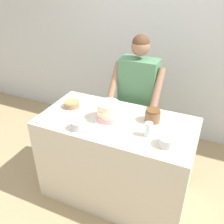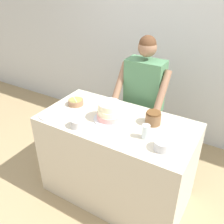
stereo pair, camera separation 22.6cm
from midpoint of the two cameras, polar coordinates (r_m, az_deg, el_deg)
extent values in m
plane|color=tan|center=(2.73, -0.81, -22.96)|extent=(14.00, 14.00, 0.00)
cube|color=silver|center=(3.44, 15.54, 14.22)|extent=(10.00, 0.05, 2.60)
cube|color=beige|center=(2.61, 3.55, -10.90)|extent=(1.47, 0.76, 0.94)
cylinder|color=#2D2D38|center=(3.13, 7.26, -5.13)|extent=(0.12, 0.12, 0.77)
cylinder|color=#2D2D38|center=(3.08, 10.40, -6.11)|extent=(0.12, 0.12, 0.77)
cube|color=#4C7F56|center=(2.77, 9.90, 5.86)|extent=(0.41, 0.23, 0.58)
cylinder|color=#8E664C|center=(2.72, 3.90, 5.72)|extent=(0.07, 0.38, 0.49)
cylinder|color=#8E664C|center=(2.57, 13.56, 3.29)|extent=(0.07, 0.38, 0.49)
sphere|color=#8E664C|center=(2.63, 10.72, 14.23)|extent=(0.19, 0.19, 0.19)
sphere|color=#51331E|center=(2.62, 10.79, 14.94)|extent=(0.18, 0.18, 0.18)
cylinder|color=silver|center=(2.35, 2.15, -1.61)|extent=(0.30, 0.30, 0.01)
cylinder|color=pink|center=(2.33, 2.16, -0.96)|extent=(0.23, 0.23, 0.05)
cylinder|color=#F4EABC|center=(2.31, 2.19, 0.15)|extent=(0.22, 0.22, 0.05)
cylinder|color=#F4EABC|center=(2.28, 2.21, 1.29)|extent=(0.21, 0.21, 0.05)
cylinder|color=white|center=(2.27, 2.23, 1.98)|extent=(0.21, 0.21, 0.01)
cylinder|color=silver|center=(2.23, -4.93, -2.60)|extent=(0.13, 0.13, 0.08)
cylinder|color=pink|center=(2.21, -4.97, -1.90)|extent=(0.12, 0.12, 0.01)
cylinder|color=silver|center=(2.20, -6.21, -1.55)|extent=(0.06, 0.07, 0.16)
cylinder|color=silver|center=(2.03, 14.81, -7.44)|extent=(0.15, 0.15, 0.08)
cylinder|color=white|center=(2.01, 14.93, -6.69)|extent=(0.13, 0.13, 0.01)
cylinder|color=silver|center=(2.01, 16.42, -6.75)|extent=(0.02, 0.06, 0.14)
cylinder|color=#936B4C|center=(2.60, -5.83, 2.16)|extent=(0.16, 0.16, 0.06)
cylinder|color=olive|center=(2.59, -5.85, 2.60)|extent=(0.14, 0.14, 0.01)
cylinder|color=silver|center=(2.53, -5.78, 2.57)|extent=(0.05, 0.05, 0.14)
cylinder|color=silver|center=(2.10, 10.81, -4.54)|extent=(0.07, 0.07, 0.13)
cylinder|color=silver|center=(2.45, -11.32, -0.74)|extent=(0.22, 0.22, 0.01)
cylinder|color=brown|center=(2.31, 12.17, -1.61)|extent=(0.14, 0.14, 0.10)
cylinder|color=brown|center=(2.28, 12.33, -0.31)|extent=(0.13, 0.13, 0.02)
camera|label=1|loc=(0.11, -87.14, 1.66)|focal=40.00mm
camera|label=2|loc=(0.11, 92.86, -1.66)|focal=40.00mm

